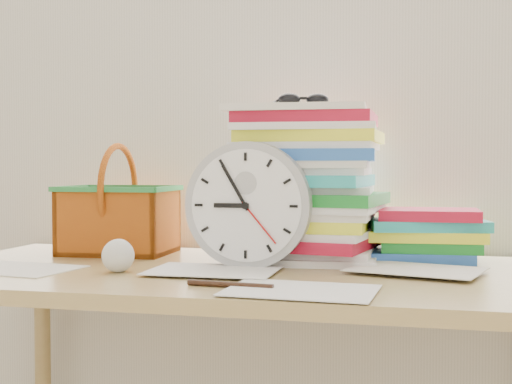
% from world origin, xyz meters
% --- Properties ---
extents(curtain, '(2.40, 0.01, 2.50)m').
position_xyz_m(curtain, '(0.00, 1.98, 1.30)').
color(curtain, silver).
rests_on(curtain, room_shell).
extents(desk, '(1.40, 0.70, 0.75)m').
position_xyz_m(desk, '(0.00, 1.60, 0.68)').
color(desk, '#A2864B').
rests_on(desk, ground).
extents(paper_stack, '(0.38, 0.32, 0.36)m').
position_xyz_m(paper_stack, '(0.11, 1.78, 0.93)').
color(paper_stack, white).
rests_on(paper_stack, desk).
extents(clock, '(0.28, 0.06, 0.28)m').
position_xyz_m(clock, '(0.01, 1.62, 0.89)').
color(clock, '#A9A9AA').
rests_on(clock, desk).
extents(sunglasses, '(0.17, 0.16, 0.03)m').
position_xyz_m(sunglasses, '(0.11, 1.76, 1.13)').
color(sunglasses, black).
rests_on(sunglasses, paper_stack).
extents(book_stack, '(0.30, 0.23, 0.12)m').
position_xyz_m(book_stack, '(0.39, 1.82, 0.81)').
color(book_stack, white).
rests_on(book_stack, desk).
extents(basket, '(0.28, 0.22, 0.27)m').
position_xyz_m(basket, '(-0.37, 1.79, 0.89)').
color(basket, '#C15A12').
rests_on(basket, desk).
extents(crumpled_ball, '(0.07, 0.07, 0.07)m').
position_xyz_m(crumpled_ball, '(-0.24, 1.50, 0.79)').
color(crumpled_ball, white).
rests_on(crumpled_ball, desk).
extents(pen, '(0.17, 0.03, 0.01)m').
position_xyz_m(pen, '(0.04, 1.36, 0.76)').
color(pen, black).
rests_on(pen, desk).
extents(scattered_papers, '(1.26, 0.42, 0.02)m').
position_xyz_m(scattered_papers, '(0.00, 1.60, 0.76)').
color(scattered_papers, white).
rests_on(scattered_papers, desk).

